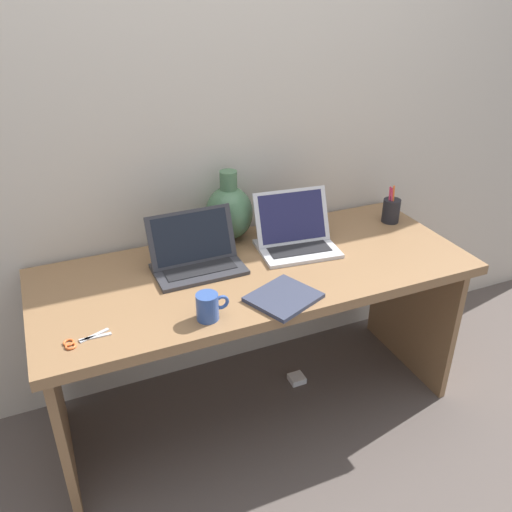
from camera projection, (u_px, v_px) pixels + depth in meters
ground_plane at (256, 405)px, 2.41m from camera, size 6.00×6.00×0.00m
back_wall at (218, 118)px, 2.14m from camera, size 4.40×0.04×2.40m
desk at (256, 298)px, 2.13m from camera, size 1.68×0.69×0.71m
laptop_left at (196, 254)px, 2.04m from camera, size 0.34×0.22×0.21m
laptop_right at (295, 234)px, 2.19m from camera, size 0.34×0.27×0.22m
green_vase at (229, 212)px, 2.24m from camera, size 0.20×0.20×0.30m
notebook_stack at (283, 297)px, 1.87m from camera, size 0.28×0.27×0.02m
coffee_mug at (208, 307)px, 1.75m from camera, size 0.11×0.07×0.09m
pen_cup at (391, 210)px, 2.41m from camera, size 0.08×0.08×0.18m
scissors at (79, 341)px, 1.66m from camera, size 0.15×0.07×0.01m
power_brick at (297, 379)px, 2.54m from camera, size 0.07×0.07×0.03m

